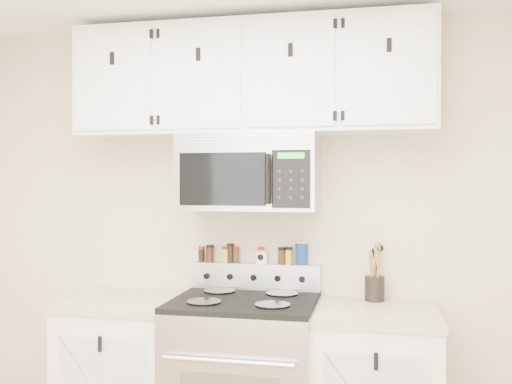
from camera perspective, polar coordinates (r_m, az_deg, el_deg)
back_wall at (r=3.37m, az=0.06°, el=-4.53°), size 3.50×0.01×2.50m
range at (r=3.23m, az=-1.15°, el=-18.68°), size 0.76×0.65×1.10m
base_cabinet_left at (r=3.47m, az=-12.80°, el=-17.74°), size 0.64×0.62×0.92m
microwave at (r=3.17m, az=-0.63°, el=2.00°), size 0.76×0.44×0.42m
upper_cabinets at (r=3.24m, az=-0.55°, el=11.23°), size 2.00×0.35×0.62m
utensil_crock at (r=3.25m, az=11.78°, el=-9.23°), size 0.11×0.11×0.31m
kitchen_timer at (r=3.34m, az=0.54°, el=-6.57°), size 0.07×0.06×0.07m
salt_canister at (r=3.30m, az=4.58°, el=-6.10°), size 0.07×0.07×0.13m
spice_jar_0 at (r=3.43m, az=-5.47°, el=-6.18°), size 0.04×0.04×0.09m
spice_jar_1 at (r=3.41m, az=-4.63°, el=-6.13°), size 0.05×0.05×0.10m
spice_jar_2 at (r=3.39m, az=-3.08°, el=-6.24°), size 0.04×0.04×0.09m
spice_jar_3 at (r=3.38m, az=-2.57°, el=-6.11°), size 0.04×0.04×0.11m
spice_jar_4 at (r=3.37m, az=-2.02°, el=-6.29°), size 0.04×0.04×0.09m
spice_jar_5 at (r=3.34m, az=0.50°, el=-6.32°), size 0.04×0.04×0.10m
spice_jar_6 at (r=3.32m, az=2.59°, el=-6.36°), size 0.04×0.04×0.10m
spice_jar_7 at (r=3.31m, az=3.29°, el=-6.37°), size 0.04×0.04×0.10m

